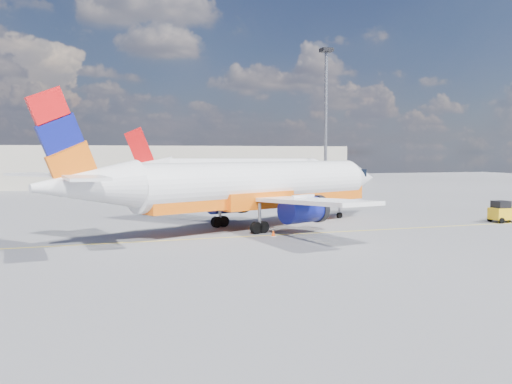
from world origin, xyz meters
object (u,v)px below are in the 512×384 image
object	(u,v)px
main_jet	(248,186)
second_jet	(235,171)
traffic_cone	(273,233)
gse_tug	(505,212)

from	to	relation	value
main_jet	second_jet	xyz separation A→B (m)	(12.22, 43.82, -0.10)
main_jet	traffic_cone	world-z (taller)	main_jet
traffic_cone	main_jet	bearing A→B (deg)	96.23
second_jet	gse_tug	xyz separation A→B (m)	(12.78, -47.21, -2.67)
second_jet	traffic_cone	size ratio (longest dim) A/B	67.41
main_jet	second_jet	bearing A→B (deg)	51.92
main_jet	second_jet	distance (m)	45.49
gse_tug	traffic_cone	xyz separation A→B (m)	(-24.48, -1.45, -0.73)
second_jet	main_jet	bearing A→B (deg)	-83.64
second_jet	gse_tug	bearing A→B (deg)	-52.91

